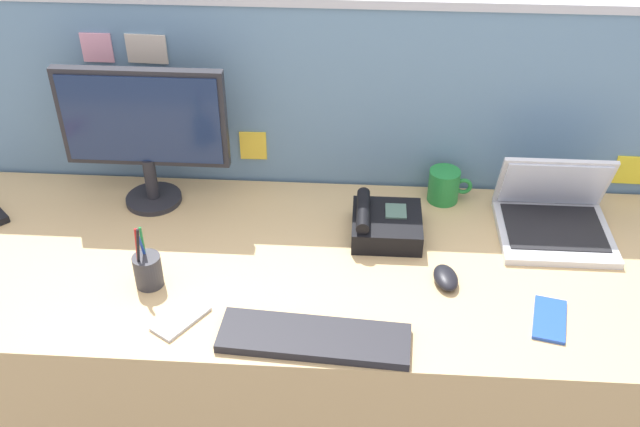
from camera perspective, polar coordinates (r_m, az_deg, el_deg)
desk at (r=2.22m, az=-0.08°, el=-11.28°), size 2.14×0.76×0.76m
cubicle_divider at (r=2.35m, az=0.58°, el=1.05°), size 2.50×0.08×1.33m
desktop_monitor at (r=2.12m, az=-13.46°, el=6.55°), size 0.47×0.16×0.42m
laptop at (r=2.15m, az=17.59°, el=-0.10°), size 0.31×0.29×0.21m
desk_phone at (r=2.04m, az=5.01°, el=-0.83°), size 0.19×0.19×0.10m
keyboard_main at (r=1.74m, az=-0.45°, el=-9.59°), size 0.45×0.16×0.02m
computer_mouse_right_hand at (r=1.91m, az=9.67°, el=-4.90°), size 0.08×0.11×0.03m
pen_cup at (r=1.91m, az=-13.15°, el=-4.24°), size 0.07×0.07×0.18m
cell_phone_blue_case at (r=1.87m, az=17.29°, el=-7.80°), size 0.11×0.16×0.01m
cell_phone_silver_slab at (r=1.82m, az=-10.68°, el=-7.99°), size 0.14×0.16×0.01m
coffee_mug at (r=2.20m, az=9.58°, el=2.14°), size 0.13×0.09×0.10m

